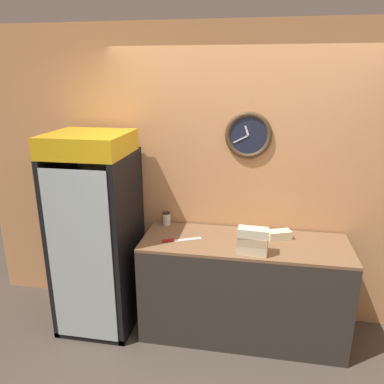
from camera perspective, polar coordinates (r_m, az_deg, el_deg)
wall_back at (r=3.44m, az=8.61°, el=1.88°), size 5.20×0.10×2.70m
prep_counter at (r=3.47m, az=7.71°, el=-14.28°), size 1.76×0.63×0.91m
beverage_cooler at (r=3.50m, az=-14.05°, el=-4.55°), size 0.66×0.72×1.81m
sandwich_stack_bottom at (r=3.04m, az=9.16°, el=-8.62°), size 0.25×0.13×0.07m
sandwich_stack_middle at (r=3.01m, az=9.22°, el=-7.38°), size 0.25×0.13×0.07m
sandwich_stack_top at (r=2.98m, az=9.29°, el=-6.12°), size 0.24×0.12×0.07m
sandwich_flat_left at (r=3.34m, az=13.14°, el=-6.36°), size 0.23×0.17×0.07m
chefs_knife at (r=3.23m, az=-2.37°, el=-7.33°), size 0.33×0.17×0.02m
condiment_jar at (r=3.55m, az=-3.92°, el=-4.04°), size 0.08×0.08×0.12m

